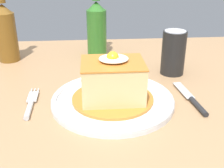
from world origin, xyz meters
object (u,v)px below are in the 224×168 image
Objects in this scene: knife at (194,101)px; beer_bottle_green at (97,26)px; fork at (30,105)px; beer_bottle_amber at (6,30)px; soda_can at (173,53)px; main_plate at (113,100)px.

knife is 0.62× the size of beer_bottle_green.
beer_bottle_green is at bearing 64.82° from fork.
knife is at bearing -33.92° from beer_bottle_amber.
soda_can is 0.51m from beer_bottle_amber.
knife is at bearing -89.51° from soda_can.
main_plate is 1.98× the size of fork.
soda_can is at bearing 24.62° from fork.
soda_can reaches higher than knife.
main_plate is at bearing -85.90° from beer_bottle_green.
beer_bottle_amber is at bearing 110.75° from fork.
soda_can is (0.18, 0.17, 0.05)m from main_plate.
beer_bottle_green reaches higher than knife.
knife is 1.34× the size of soda_can.
beer_bottle_green is at bearing 94.10° from main_plate.
main_plate is at bearing 0.73° from fork.
knife is at bearing -2.14° from fork.
beer_bottle_amber reaches higher than knife.
beer_bottle_amber is at bearing -174.55° from beer_bottle_green.
fork is at bearing -115.18° from beer_bottle_green.
main_plate is 2.26× the size of soda_can.
fork is at bearing -179.27° from main_plate.
main_plate is 1.05× the size of beer_bottle_amber.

